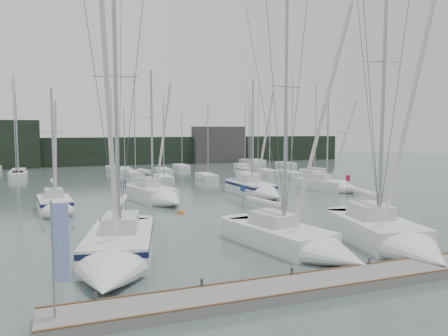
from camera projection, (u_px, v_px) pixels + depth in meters
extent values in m
plane|color=#4A5A57|center=(287.00, 253.00, 22.97)|extent=(160.00, 160.00, 0.00)
cube|color=slate|center=(345.00, 280.00, 18.29)|extent=(24.00, 2.00, 0.40)
cube|color=black|center=(123.00, 151.00, 80.49)|extent=(90.00, 4.00, 5.00)
cube|color=black|center=(0.00, 144.00, 71.43)|extent=(12.00, 3.00, 8.00)
cube|color=#3D3A38|center=(218.00, 145.00, 84.89)|extent=(10.00, 3.00, 7.00)
cube|color=silver|center=(19.00, 176.00, 57.59)|extent=(1.80, 4.50, 0.90)
cylinder|color=#929599|center=(17.00, 133.00, 56.63)|extent=(0.12, 0.12, 10.29)
cube|color=silver|center=(313.00, 173.00, 60.84)|extent=(1.80, 4.50, 0.90)
cylinder|color=#929599|center=(315.00, 128.00, 59.80)|extent=(0.12, 0.12, 11.82)
cube|color=silver|center=(163.00, 179.00, 54.11)|extent=(1.80, 4.50, 0.90)
cylinder|color=#929599|center=(163.00, 141.00, 53.23)|extent=(0.12, 0.12, 8.42)
cube|color=silver|center=(17.00, 175.00, 59.24)|extent=(1.80, 4.50, 0.90)
cylinder|color=#929599|center=(14.00, 125.00, 58.18)|extent=(0.12, 0.12, 12.43)
cube|color=silver|center=(181.00, 167.00, 70.27)|extent=(1.80, 4.50, 0.90)
cylinder|color=#929599|center=(182.00, 140.00, 69.41)|extent=(0.12, 0.12, 8.11)
cube|color=silver|center=(257.00, 162.00, 82.37)|extent=(1.80, 4.50, 0.90)
cylinder|color=#929599|center=(258.00, 125.00, 81.29)|extent=(0.12, 0.12, 12.86)
cube|color=silver|center=(207.00, 177.00, 55.96)|extent=(1.80, 4.50, 0.90)
cylinder|color=#929599|center=(208.00, 139.00, 55.06)|extent=(0.12, 0.12, 8.99)
cube|color=silver|center=(125.00, 171.00, 64.55)|extent=(1.80, 4.50, 0.90)
cylinder|color=#929599|center=(124.00, 138.00, 63.65)|extent=(0.12, 0.12, 8.77)
cube|color=silver|center=(268.00, 173.00, 61.77)|extent=(1.80, 4.50, 0.90)
cylinder|color=#929599|center=(270.00, 141.00, 60.90)|extent=(0.12, 0.12, 8.21)
cube|color=silver|center=(286.00, 165.00, 75.05)|extent=(1.80, 4.50, 0.90)
cylinder|color=#929599|center=(288.00, 137.00, 74.15)|extent=(0.12, 0.12, 8.82)
cube|color=silver|center=(249.00, 176.00, 57.44)|extent=(1.80, 4.50, 0.90)
cylinder|color=#929599|center=(250.00, 138.00, 56.53)|extent=(0.12, 0.12, 9.06)
cube|color=silver|center=(290.00, 174.00, 59.46)|extent=(1.80, 4.50, 0.90)
cylinder|color=#929599|center=(292.00, 124.00, 58.38)|extent=(0.12, 0.12, 12.75)
cube|color=silver|center=(248.00, 162.00, 81.67)|extent=(1.80, 4.50, 0.90)
cylinder|color=#929599|center=(249.00, 126.00, 80.60)|extent=(0.12, 0.12, 12.69)
cube|color=silver|center=(113.00, 169.00, 67.40)|extent=(1.80, 4.50, 0.90)
cylinder|color=#929599|center=(112.00, 127.00, 66.36)|extent=(0.12, 0.12, 11.96)
cube|color=silver|center=(251.00, 163.00, 79.11)|extent=(1.80, 4.50, 0.90)
cylinder|color=#929599|center=(252.00, 131.00, 78.13)|extent=(0.12, 0.12, 10.64)
cube|color=silver|center=(135.00, 174.00, 59.37)|extent=(1.80, 4.50, 0.90)
cylinder|color=#929599|center=(135.00, 123.00, 58.27)|extent=(0.12, 0.12, 13.10)
cube|color=silver|center=(244.00, 167.00, 71.15)|extent=(1.80, 4.50, 0.90)
cylinder|color=#929599|center=(245.00, 136.00, 70.23)|extent=(0.12, 0.12, 9.33)
cube|color=silver|center=(163.00, 171.00, 63.79)|extent=(1.80, 4.50, 0.90)
cylinder|color=#929599|center=(164.00, 131.00, 62.79)|extent=(0.12, 0.12, 10.98)
cube|color=silver|center=(18.00, 172.00, 62.48)|extent=(1.80, 4.50, 0.90)
cylinder|color=#929599|center=(16.00, 122.00, 61.37)|extent=(0.12, 0.12, 13.40)
cube|color=silver|center=(120.00, 247.00, 22.32)|extent=(4.63, 7.43, 1.63)
cone|color=silver|center=(108.00, 280.00, 17.46)|extent=(3.74, 3.59, 3.15)
cube|color=#BCBCC1|center=(121.00, 222.00, 22.75)|extent=(2.31, 3.08, 0.76)
cylinder|color=#929599|center=(116.00, 103.00, 21.18)|extent=(0.20, 0.20, 12.93)
cylinder|color=silver|center=(122.00, 201.00, 23.49)|extent=(1.06, 3.35, 0.30)
cube|color=#0F143A|center=(120.00, 237.00, 22.27)|extent=(4.65, 7.45, 0.27)
cube|color=navy|center=(126.00, 185.00, 25.69)|extent=(0.15, 0.58, 0.39)
cube|color=silver|center=(279.00, 238.00, 24.47)|extent=(4.42, 6.94, 1.42)
cone|color=silver|center=(343.00, 258.00, 20.69)|extent=(3.58, 3.37, 3.03)
cube|color=#BCBCC1|center=(273.00, 218.00, 24.77)|extent=(2.21, 2.88, 0.66)
cylinder|color=#929599|center=(286.00, 111.00, 23.46)|extent=(0.17, 0.17, 12.76)
cylinder|color=silver|center=(264.00, 202.00, 25.36)|extent=(0.98, 3.11, 0.27)
cube|color=navy|center=(243.00, 189.00, 27.06)|extent=(0.14, 0.50, 0.34)
cube|color=silver|center=(374.00, 233.00, 25.46)|extent=(4.53, 7.30, 1.65)
cone|color=silver|center=(426.00, 257.00, 20.70)|extent=(3.79, 3.49, 3.30)
cube|color=#BCBCC1|center=(370.00, 210.00, 25.89)|extent=(2.30, 3.01, 0.77)
cylinder|color=#929599|center=(383.00, 89.00, 24.25)|extent=(0.20, 0.20, 14.88)
cylinder|color=silver|center=(364.00, 192.00, 26.60)|extent=(0.93, 3.32, 0.31)
cube|color=#A31535|center=(348.00, 178.00, 28.76)|extent=(0.13, 0.59, 0.40)
cube|color=silver|center=(55.00, 207.00, 34.41)|extent=(2.77, 4.87, 1.41)
cone|color=silver|center=(59.00, 214.00, 31.42)|extent=(2.53, 2.21, 2.35)
cube|color=#BCBCC1|center=(54.00, 193.00, 34.74)|extent=(1.46, 1.98, 0.66)
cylinder|color=#929599|center=(53.00, 143.00, 33.66)|extent=(0.17, 0.17, 8.58)
cylinder|color=silver|center=(53.00, 182.00, 35.08)|extent=(0.47, 2.30, 0.26)
cube|color=#0F143A|center=(55.00, 201.00, 34.37)|extent=(2.80, 4.89, 0.24)
cube|color=silver|center=(151.00, 195.00, 39.78)|extent=(3.99, 6.27, 1.62)
cone|color=silver|center=(172.00, 202.00, 36.37)|extent=(3.21, 3.05, 2.70)
cube|color=#BCBCC1|center=(148.00, 182.00, 40.12)|extent=(1.99, 2.60, 0.76)
cylinder|color=#929599|center=(152.00, 129.00, 38.90)|extent=(0.19, 0.19, 10.41)
cylinder|color=silver|center=(145.00, 171.00, 40.54)|extent=(0.96, 2.83, 0.30)
cube|color=silver|center=(250.00, 190.00, 43.67)|extent=(3.08, 6.38, 1.55)
cone|color=silver|center=(273.00, 196.00, 39.64)|extent=(2.85, 2.83, 2.68)
cube|color=#BCBCC1|center=(248.00, 178.00, 44.04)|extent=(1.63, 2.58, 0.72)
cylinder|color=#929599|center=(253.00, 132.00, 42.75)|extent=(0.19, 0.19, 10.01)
cylinder|color=silver|center=(245.00, 168.00, 44.62)|extent=(0.48, 3.05, 0.29)
cube|color=#0F143A|center=(250.00, 185.00, 43.63)|extent=(3.10, 6.40, 0.26)
cube|color=silver|center=(324.00, 186.00, 46.67)|extent=(4.00, 5.37, 1.37)
cone|color=silver|center=(353.00, 190.00, 44.17)|extent=(2.92, 2.81, 2.29)
cube|color=#BCBCC1|center=(320.00, 177.00, 46.91)|extent=(1.92, 2.28, 0.64)
cylinder|color=#929599|center=(328.00, 136.00, 45.94)|extent=(0.16, 0.16, 9.42)
cylinder|color=silver|center=(317.00, 169.00, 47.21)|extent=(1.16, 2.29, 0.26)
sphere|color=#D45D12|center=(181.00, 213.00, 33.92)|extent=(0.49, 0.49, 0.49)
sphere|color=#D45D12|center=(267.00, 204.00, 38.07)|extent=(0.48, 0.48, 0.48)
sphere|color=#D45D12|center=(114.00, 216.00, 32.97)|extent=(0.51, 0.51, 0.51)
cylinder|color=#929599|center=(53.00, 260.00, 14.04)|extent=(0.07, 0.07, 3.87)
cube|color=blue|center=(61.00, 243.00, 13.99)|extent=(0.49, 0.20, 2.58)
ellipsoid|color=white|center=(346.00, 132.00, 23.74)|extent=(0.26, 0.43, 0.18)
cube|color=#96999E|center=(342.00, 132.00, 23.69)|extent=(0.42, 0.19, 0.10)
cube|color=#96999E|center=(351.00, 132.00, 23.80)|extent=(0.42, 0.19, 0.10)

